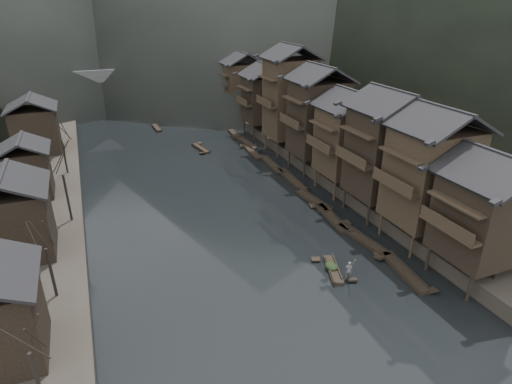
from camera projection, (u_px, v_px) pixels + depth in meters
water at (262, 271)px, 39.65m from camera, size 300.00×300.00×0.00m
right_bank at (346, 120)px, 84.97m from camera, size 40.00×200.00×1.80m
stilt_houses at (324, 112)px, 58.33m from camera, size 9.00×67.60×17.06m
left_houses at (21, 171)px, 47.28m from camera, size 8.10×53.20×8.73m
bare_trees at (52, 193)px, 40.12m from camera, size 3.79×43.65×7.58m
moored_sampans at (287, 178)px, 59.55m from camera, size 2.73×55.85×0.47m
midriver_boats at (178, 138)px, 76.62m from camera, size 6.16×20.67×0.45m
stone_bridge at (141, 84)px, 98.28m from camera, size 40.00×6.00×9.00m
hero_sampan at (333, 269)px, 39.52m from camera, size 2.41×4.87×0.43m
cargo_heap at (332, 263)px, 39.44m from camera, size 1.07×1.40×0.64m
boatman at (349, 268)px, 37.91m from camera, size 0.73×0.65×1.67m
bamboo_pole at (354, 242)px, 36.90m from camera, size 1.34×2.73×3.52m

